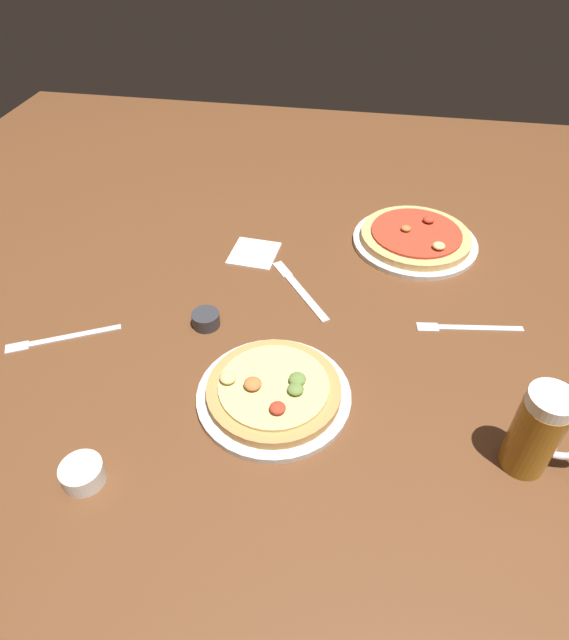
% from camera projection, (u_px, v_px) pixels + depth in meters
% --- Properties ---
extents(ground_plane, '(2.40, 2.40, 0.03)m').
position_uv_depth(ground_plane, '(284.00, 332.00, 1.11)').
color(ground_plane, brown).
extents(pizza_plate_near, '(0.28, 0.28, 0.05)m').
position_uv_depth(pizza_plate_near, '(274.00, 392.00, 0.95)').
color(pizza_plate_near, silver).
rests_on(pizza_plate_near, ground_plane).
extents(pizza_plate_far, '(0.31, 0.31, 0.05)m').
position_uv_depth(pizza_plate_far, '(415.00, 238.00, 1.32)').
color(pizza_plate_far, silver).
rests_on(pizza_plate_far, ground_plane).
extents(beer_mug_dark, '(0.13, 0.07, 0.16)m').
position_uv_depth(beer_mug_dark, '(539.00, 432.00, 0.81)').
color(beer_mug_dark, '#9E6619').
rests_on(beer_mug_dark, ground_plane).
extents(ramekin_sauce, '(0.07, 0.07, 0.03)m').
position_uv_depth(ramekin_sauce, '(83.00, 473.00, 0.83)').
color(ramekin_sauce, white).
rests_on(ramekin_sauce, ground_plane).
extents(ramekin_butter, '(0.06, 0.06, 0.03)m').
position_uv_depth(ramekin_butter, '(206.00, 319.00, 1.10)').
color(ramekin_butter, '#333338').
rests_on(ramekin_butter, ground_plane).
extents(napkin_folded, '(0.12, 0.12, 0.01)m').
position_uv_depth(napkin_folded, '(254.00, 253.00, 1.30)').
color(napkin_folded, white).
rests_on(napkin_folded, ground_plane).
extents(fork_left, '(0.21, 0.12, 0.01)m').
position_uv_depth(fork_left, '(61.00, 338.00, 1.08)').
color(fork_left, silver).
rests_on(fork_left, ground_plane).
extents(knife_right, '(0.16, 0.20, 0.01)m').
position_uv_depth(knife_right, '(300.00, 289.00, 1.19)').
color(knife_right, silver).
rests_on(knife_right, ground_plane).
extents(fork_spare, '(0.22, 0.05, 0.01)m').
position_uv_depth(fork_spare, '(467.00, 327.00, 1.10)').
color(fork_spare, silver).
rests_on(fork_spare, ground_plane).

